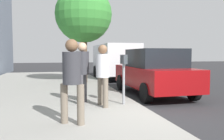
% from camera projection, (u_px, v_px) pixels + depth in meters
% --- Properties ---
extents(ground_plane, '(80.00, 80.00, 0.00)m').
position_uv_depth(ground_plane, '(154.00, 118.00, 5.63)').
color(ground_plane, '#2B2B2D').
rests_on(ground_plane, ground).
extents(sidewalk_slab, '(28.00, 6.00, 0.15)m').
position_uv_depth(sidewalk_slab, '(24.00, 124.00, 4.91)').
color(sidewalk_slab, gray).
rests_on(sidewalk_slab, ground_plane).
extents(parking_meter, '(0.36, 0.12, 1.41)m').
position_uv_depth(parking_meter, '(124.00, 69.00, 6.45)').
color(parking_meter, gray).
rests_on(parking_meter, sidewalk_slab).
extents(pedestrian_at_meter, '(0.51, 0.37, 1.68)m').
position_uv_depth(pedestrian_at_meter, '(103.00, 71.00, 6.21)').
color(pedestrian_at_meter, '#726656').
rests_on(pedestrian_at_meter, sidewalk_slab).
extents(pedestrian_bystander, '(0.38, 0.47, 1.72)m').
position_uv_depth(pedestrian_bystander, '(72.00, 75.00, 4.61)').
color(pedestrian_bystander, '#726656').
rests_on(pedestrian_bystander, sidewalk_slab).
extents(parking_officer, '(0.50, 0.38, 1.76)m').
position_uv_depth(parking_officer, '(82.00, 67.00, 6.62)').
color(parking_officer, '#47474C').
rests_on(parking_officer, sidewalk_slab).
extents(parked_sedan_near, '(4.41, 1.98, 1.77)m').
position_uv_depth(parked_sedan_near, '(153.00, 72.00, 8.86)').
color(parked_sedan_near, maroon).
rests_on(parked_sedan_near, ground_plane).
extents(parked_van_far, '(5.22, 2.16, 2.18)m').
position_uv_depth(parked_van_far, '(114.00, 59.00, 14.74)').
color(parked_van_far, silver).
rests_on(parked_van_far, ground_plane).
extents(street_tree, '(2.83, 2.83, 4.84)m').
position_uv_depth(street_tree, '(84.00, 15.00, 11.46)').
color(street_tree, brown).
rests_on(street_tree, sidewalk_slab).
extents(traffic_signal, '(0.24, 0.44, 3.60)m').
position_uv_depth(traffic_signal, '(83.00, 40.00, 15.82)').
color(traffic_signal, black).
rests_on(traffic_signal, sidewalk_slab).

